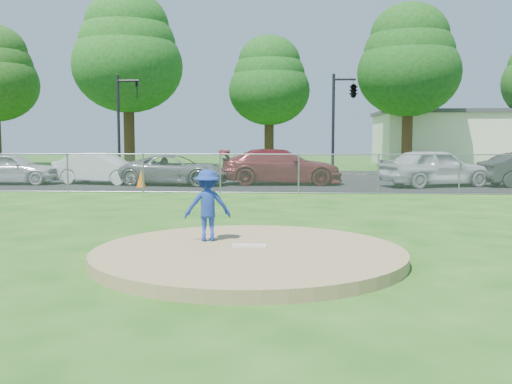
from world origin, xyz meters
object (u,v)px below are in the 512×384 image
at_px(commercial_building, 479,137).
at_px(parked_car_gray, 175,170).
at_px(traffic_signal_left, 123,116).
at_px(traffic_signal_center, 351,92).
at_px(parked_car_silver, 11,168).
at_px(parked_car_white, 101,168).
at_px(parked_car_pearl, 435,167).
at_px(traffic_cone, 141,178).
at_px(parked_car_darkred, 281,167).
at_px(tree_center, 269,80).
at_px(pitcher, 208,205).
at_px(tree_right, 409,60).
at_px(tree_left, 128,52).

height_order(commercial_building, parked_car_gray, commercial_building).
relative_size(traffic_signal_left, traffic_signal_center, 1.00).
xyz_separation_m(parked_car_silver, parked_car_white, (4.07, 0.44, -0.02)).
xyz_separation_m(parked_car_white, parked_car_pearl, (15.00, -0.44, 0.12)).
bearing_deg(parked_car_pearl, traffic_cone, 76.22).
bearing_deg(parked_car_darkred, parked_car_white, 89.58).
relative_size(traffic_signal_center, parked_car_silver, 1.31).
bearing_deg(traffic_cone, commercial_building, 47.49).
bearing_deg(parked_car_gray, traffic_cone, 145.07).
distance_m(commercial_building, parked_car_gray, 30.39).
bearing_deg(tree_center, traffic_signal_left, -122.90).
height_order(traffic_cone, parked_car_darkred, parked_car_darkred).
xyz_separation_m(pitcher, parked_car_white, (-7.18, 15.23, -0.14)).
xyz_separation_m(tree_center, parked_car_pearl, (7.99, -18.46, -5.63)).
height_order(parked_car_silver, parked_car_gray, parked_car_silver).
bearing_deg(parked_car_white, parked_car_darkred, -74.82).
distance_m(parked_car_silver, parked_car_darkred, 12.34).
relative_size(commercial_building, parked_car_white, 3.79).
xyz_separation_m(tree_center, pitcher, (0.18, -33.25, -5.60)).
distance_m(parked_car_gray, parked_car_pearl, 11.49).
relative_size(traffic_signal_left, parked_car_darkred, 1.01).
height_order(tree_right, pitcher, tree_right).
relative_size(tree_left, traffic_cone, 16.21).
bearing_deg(parked_car_darkred, tree_center, 1.56).
distance_m(traffic_cone, parked_car_white, 2.85).
distance_m(pitcher, parked_car_gray, 15.32).
distance_m(parked_car_gray, parked_car_darkred, 4.79).
relative_size(tree_center, parked_car_pearl, 2.02).
xyz_separation_m(tree_left, parked_car_darkred, (11.24, -14.73, -7.43)).
bearing_deg(parked_car_white, parked_car_gray, -82.67).
xyz_separation_m(commercial_building, parked_car_darkred, (-15.76, -21.73, -1.35)).
height_order(tree_center, parked_car_white, tree_center).
bearing_deg(parked_car_darkred, tree_left, 34.90).
distance_m(tree_center, traffic_cone, 21.13).
bearing_deg(traffic_cone, parked_car_darkred, 18.20).
height_order(pitcher, parked_car_white, pitcher).
bearing_deg(parked_car_gray, parked_car_white, 92.05).
bearing_deg(traffic_cone, traffic_signal_center, 38.45).
distance_m(commercial_building, traffic_cone, 32.18).
bearing_deg(tree_right, parked_car_gray, -129.50).
height_order(traffic_cone, parked_car_pearl, parked_car_pearl).
bearing_deg(traffic_signal_center, tree_center, 112.49).
distance_m(tree_center, parked_car_silver, 22.28).
distance_m(tree_left, traffic_signal_center, 17.84).
bearing_deg(commercial_building, parked_car_pearl, -111.85).
bearing_deg(tree_right, parked_car_darkred, -119.10).
distance_m(commercial_building, traffic_signal_center, 20.17).
relative_size(traffic_cone, parked_car_white, 0.18).
height_order(traffic_signal_left, pitcher, traffic_signal_left).
height_order(traffic_signal_left, parked_car_pearl, traffic_signal_left).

